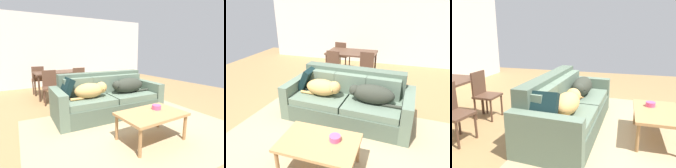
{
  "view_description": "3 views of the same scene",
  "coord_description": "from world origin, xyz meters",
  "views": [
    {
      "loc": [
        -1.93,
        -3.18,
        1.42
      ],
      "look_at": [
        0.11,
        0.12,
        0.67
      ],
      "focal_mm": 28.61,
      "sensor_mm": 36.0,
      "label": 1
    },
    {
      "loc": [
        0.84,
        -3.19,
        2.13
      ],
      "look_at": [
        -0.24,
        0.16,
        0.65
      ],
      "focal_mm": 32.52,
      "sensor_mm": 36.0,
      "label": 2
    },
    {
      "loc": [
        -3.28,
        -0.75,
        1.64
      ],
      "look_at": [
        0.1,
        0.21,
        0.74
      ],
      "focal_mm": 34.32,
      "sensor_mm": 36.0,
      "label": 3
    }
  ],
  "objects": [
    {
      "name": "area_rug",
      "position": [
        -0.02,
        -0.83,
        0.01
      ],
      "size": [
        3.8,
        2.94,
        0.01
      ],
      "primitive_type": "cube",
      "rotation": [
        0.0,
        0.0,
        -0.06
      ],
      "color": "tan",
      "rests_on": "ground"
    },
    {
      "name": "dining_chair_near_right",
      "position": [
        0.01,
        1.74,
        0.49
      ],
      "size": [
        0.4,
        0.4,
        0.88
      ],
      "rotation": [
        0.0,
        0.0,
        -0.01
      ],
      "color": "#523627",
      "rests_on": "ground"
    },
    {
      "name": "dining_table",
      "position": [
        -0.5,
        2.26,
        0.69
      ],
      "size": [
        1.36,
        0.83,
        0.76
      ],
      "color": "#523627",
      "rests_on": "ground"
    },
    {
      "name": "ground_plane",
      "position": [
        0.0,
        0.0,
        0.0
      ],
      "size": [
        10.0,
        10.0,
        0.0
      ],
      "primitive_type": "plane",
      "color": "#967347"
    },
    {
      "name": "dog_on_right_cushion",
      "position": [
        0.42,
        -0.04,
        0.63
      ],
      "size": [
        0.91,
        0.37,
        0.33
      ],
      "rotation": [
        0.0,
        0.0,
        -0.06
      ],
      "color": "#2F3229",
      "rests_on": "couch"
    },
    {
      "name": "dog_on_left_cushion",
      "position": [
        -0.46,
        -0.01,
        0.62
      ],
      "size": [
        0.78,
        0.39,
        0.31
      ],
      "rotation": [
        0.0,
        0.0,
        -0.06
      ],
      "color": "tan",
      "rests_on": "couch"
    },
    {
      "name": "dining_chair_near_left",
      "position": [
        -0.89,
        1.63,
        0.48
      ],
      "size": [
        0.44,
        0.44,
        0.87
      ],
      "rotation": [
        0.0,
        0.0,
        -0.11
      ],
      "color": "#523627",
      "rests_on": "ground"
    },
    {
      "name": "throw_pillow_by_left_arm",
      "position": [
        -0.9,
        0.23,
        0.66
      ],
      "size": [
        0.29,
        0.44,
        0.44
      ],
      "primitive_type": "cube",
      "rotation": [
        0.0,
        0.43,
        -0.02
      ],
      "color": "black",
      "rests_on": "couch"
    },
    {
      "name": "bowl_on_coffee_table",
      "position": [
        0.16,
        -1.19,
        0.49
      ],
      "size": [
        0.15,
        0.15,
        0.07
      ],
      "primitive_type": "cylinder",
      "color": "#EA4C7F",
      "rests_on": "coffee_table"
    },
    {
      "name": "couch",
      "position": [
        -0.02,
        0.13,
        0.35
      ],
      "size": [
        2.37,
        1.11,
        0.91
      ],
      "rotation": [
        0.0,
        0.0,
        -0.06
      ],
      "color": "#4A5A4A",
      "rests_on": "ground"
    },
    {
      "name": "coffee_table",
      "position": [
        -0.03,
        -1.27,
        0.41
      ],
      "size": [
        1.01,
        0.66,
        0.46
      ],
      "color": "#B6834F",
      "rests_on": "ground"
    },
    {
      "name": "back_partition",
      "position": [
        0.0,
        4.0,
        1.35
      ],
      "size": [
        8.0,
        0.12,
        2.7
      ],
      "primitive_type": "cube",
      "color": "silver",
      "rests_on": "ground"
    },
    {
      "name": "dining_chair_far_left",
      "position": [
        -0.98,
        2.9,
        0.5
      ],
      "size": [
        0.45,
        0.45,
        0.9
      ],
      "rotation": [
        0.0,
        0.0,
        3.02
      ],
      "color": "#523627",
      "rests_on": "ground"
    }
  ]
}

